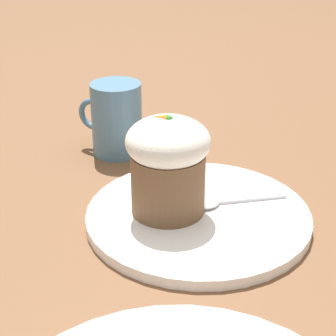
% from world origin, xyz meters
% --- Properties ---
extents(ground_plane, '(4.00, 4.00, 0.00)m').
position_xyz_m(ground_plane, '(0.00, 0.00, 0.00)').
color(ground_plane, brown).
extents(dessert_plate, '(0.25, 0.25, 0.01)m').
position_xyz_m(dessert_plate, '(0.00, 0.00, 0.01)').
color(dessert_plate, white).
rests_on(dessert_plate, ground_plane).
extents(carrot_cake, '(0.09, 0.09, 0.11)m').
position_xyz_m(carrot_cake, '(0.03, 0.01, 0.07)').
color(carrot_cake, brown).
rests_on(carrot_cake, dessert_plate).
extents(spoon, '(0.11, 0.09, 0.01)m').
position_xyz_m(spoon, '(-0.01, -0.03, 0.01)').
color(spoon, silver).
rests_on(spoon, dessert_plate).
extents(coffee_cup, '(0.10, 0.07, 0.10)m').
position_xyz_m(coffee_cup, '(0.18, -0.12, 0.05)').
color(coffee_cup, teal).
rests_on(coffee_cup, ground_plane).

